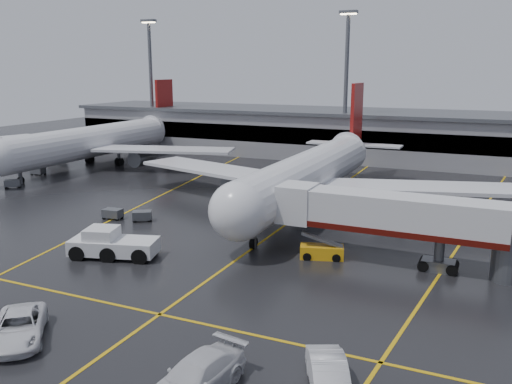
% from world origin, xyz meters
% --- Properties ---
extents(ground, '(220.00, 220.00, 0.00)m').
position_xyz_m(ground, '(0.00, 0.00, 0.00)').
color(ground, black).
rests_on(ground, ground).
extents(apron_line_centre, '(0.25, 90.00, 0.02)m').
position_xyz_m(apron_line_centre, '(0.00, 0.00, 0.01)').
color(apron_line_centre, gold).
rests_on(apron_line_centre, ground).
extents(apron_line_stop, '(60.00, 0.25, 0.02)m').
position_xyz_m(apron_line_stop, '(0.00, -22.00, 0.01)').
color(apron_line_stop, gold).
rests_on(apron_line_stop, ground).
extents(apron_line_left, '(9.99, 69.35, 0.02)m').
position_xyz_m(apron_line_left, '(-20.00, 10.00, 0.01)').
color(apron_line_left, gold).
rests_on(apron_line_left, ground).
extents(apron_line_right, '(7.57, 69.64, 0.02)m').
position_xyz_m(apron_line_right, '(18.00, 10.00, 0.01)').
color(apron_line_right, gold).
rests_on(apron_line_right, ground).
extents(terminal, '(122.00, 19.00, 8.60)m').
position_xyz_m(terminal, '(0.00, 47.93, 4.32)').
color(terminal, gray).
rests_on(terminal, ground).
extents(light_mast_left, '(3.00, 1.20, 25.45)m').
position_xyz_m(light_mast_left, '(-45.00, 42.00, 14.47)').
color(light_mast_left, '#595B60').
rests_on(light_mast_left, ground).
extents(light_mast_mid, '(3.00, 1.20, 25.45)m').
position_xyz_m(light_mast_mid, '(-5.00, 42.00, 14.47)').
color(light_mast_mid, '#595B60').
rests_on(light_mast_mid, ground).
extents(main_airliner, '(48.80, 45.60, 14.10)m').
position_xyz_m(main_airliner, '(0.00, 9.70, 4.21)').
color(main_airliner, silver).
rests_on(main_airliner, ground).
extents(second_airliner, '(48.80, 45.60, 14.10)m').
position_xyz_m(second_airliner, '(-42.00, 21.70, 4.21)').
color(second_airliner, silver).
rests_on(second_airliner, ground).
extents(jet_bridge, '(19.90, 3.40, 6.05)m').
position_xyz_m(jet_bridge, '(11.87, -6.00, 3.93)').
color(jet_bridge, silver).
rests_on(jet_bridge, ground).
extents(pushback_tractor, '(7.99, 5.01, 2.66)m').
position_xyz_m(pushback_tractor, '(-10.25, -14.17, 1.06)').
color(pushback_tractor, silver).
rests_on(pushback_tractor, ground).
extents(belt_loader, '(3.99, 2.60, 2.34)m').
position_xyz_m(belt_loader, '(6.51, -7.06, 0.58)').
color(belt_loader, '#EBA210').
rests_on(belt_loader, ground).
extents(service_van_a, '(5.99, 6.39, 1.67)m').
position_xyz_m(service_van_a, '(-5.69, -28.34, 0.84)').
color(service_van_a, silver).
rests_on(service_van_a, ground).
extents(service_van_b, '(3.51, 6.60, 1.82)m').
position_xyz_m(service_van_b, '(6.77, -28.69, 0.91)').
color(service_van_b, silver).
rests_on(service_van_b, ground).
extents(service_van_c, '(3.91, 5.53, 1.73)m').
position_xyz_m(service_van_c, '(12.80, -25.88, 0.86)').
color(service_van_c, silver).
rests_on(service_van_c, ground).
extents(baggage_cart_a, '(2.39, 2.17, 1.12)m').
position_xyz_m(baggage_cart_a, '(-14.57, -3.86, 0.63)').
color(baggage_cart_a, '#595B60').
rests_on(baggage_cart_a, ground).
extents(baggage_cart_b, '(2.11, 1.48, 1.12)m').
position_xyz_m(baggage_cart_b, '(-18.03, -4.45, 0.63)').
color(baggage_cart_b, '#595B60').
rests_on(baggage_cart_b, ground).
extents(baggage_cart_c, '(2.27, 1.78, 1.12)m').
position_xyz_m(baggage_cart_c, '(-10.59, 6.85, 0.63)').
color(baggage_cart_c, '#595B60').
rests_on(baggage_cart_c, ground).
extents(baggage_cart_d, '(2.11, 1.48, 1.12)m').
position_xyz_m(baggage_cart_d, '(-44.85, 10.96, 0.63)').
color(baggage_cart_d, '#595B60').
rests_on(baggage_cart_d, ground).
extents(baggage_cart_e, '(2.36, 2.30, 1.12)m').
position_xyz_m(baggage_cart_e, '(-40.88, 2.57, 0.63)').
color(baggage_cart_e, '#595B60').
rests_on(baggage_cart_e, ground).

